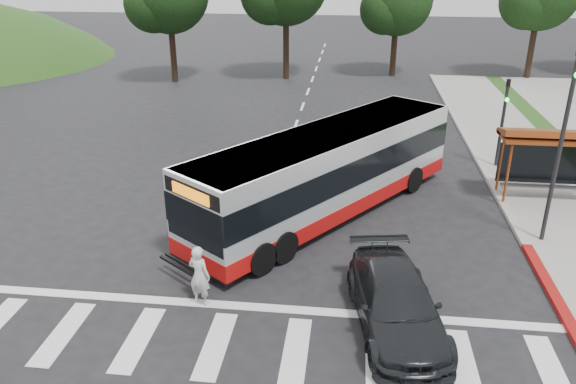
# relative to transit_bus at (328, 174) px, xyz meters

# --- Properties ---
(ground) EXTENTS (140.00, 140.00, 0.00)m
(ground) POSITION_rel_transit_bus_xyz_m (-2.33, -2.90, -1.57)
(ground) COLOR black
(ground) RESTS_ON ground
(sidewalk_east) EXTENTS (4.00, 40.00, 0.12)m
(sidewalk_east) POSITION_rel_transit_bus_xyz_m (8.67, 5.10, -1.51)
(sidewalk_east) COLOR gray
(sidewalk_east) RESTS_ON ground
(curb_east) EXTENTS (0.30, 40.00, 0.15)m
(curb_east) POSITION_rel_transit_bus_xyz_m (6.67, 5.10, -1.50)
(curb_east) COLOR #9E9991
(curb_east) RESTS_ON ground
(curb_east_red) EXTENTS (0.32, 6.00, 0.15)m
(curb_east_red) POSITION_rel_transit_bus_xyz_m (6.67, -4.90, -1.50)
(curb_east_red) COLOR maroon
(curb_east_red) RESTS_ON ground
(crosswalk_ladder) EXTENTS (18.00, 2.60, 0.01)m
(crosswalk_ladder) POSITION_rel_transit_bus_xyz_m (-2.33, -7.90, -1.57)
(crosswalk_ladder) COLOR silver
(crosswalk_ladder) RESTS_ON ground
(bus_shelter) EXTENTS (4.20, 1.60, 2.86)m
(bus_shelter) POSITION_rel_transit_bus_xyz_m (8.47, 2.20, 0.78)
(bus_shelter) COLOR brown
(bus_shelter) RESTS_ON sidewalk_east
(traffic_signal_ne_tall) EXTENTS (0.18, 0.37, 6.50)m
(traffic_signal_ne_tall) POSITION_rel_transit_bus_xyz_m (7.27, -1.41, 2.30)
(traffic_signal_ne_tall) COLOR black
(traffic_signal_ne_tall) RESTS_ON ground
(traffic_signal_ne_short) EXTENTS (0.18, 0.37, 4.00)m
(traffic_signal_ne_short) POSITION_rel_transit_bus_xyz_m (7.27, 5.59, 0.90)
(traffic_signal_ne_short) COLOR black
(traffic_signal_ne_short) RESTS_ON ground
(transit_bus) EXTENTS (9.33, 11.39, 3.15)m
(transit_bus) POSITION_rel_transit_bus_xyz_m (0.00, 0.00, 0.00)
(transit_bus) COLOR silver
(transit_bus) RESTS_ON ground
(pedestrian) EXTENTS (0.76, 0.63, 1.79)m
(pedestrian) POSITION_rel_transit_bus_xyz_m (-3.15, -6.18, -0.68)
(pedestrian) COLOR silver
(pedestrian) RESTS_ON ground
(dark_sedan) EXTENTS (2.83, 5.23, 1.44)m
(dark_sedan) POSITION_rel_transit_bus_xyz_m (2.12, -6.61, -0.85)
(dark_sedan) COLOR black
(dark_sedan) RESTS_ON ground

